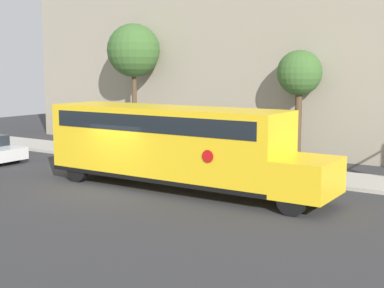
# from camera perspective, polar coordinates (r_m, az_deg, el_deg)

# --- Properties ---
(ground_plane) EXTENTS (60.00, 60.00, 0.00)m
(ground_plane) POSITION_cam_1_polar(r_m,az_deg,el_deg) (20.96, -8.69, -4.91)
(ground_plane) COLOR #333335
(sidewalk_strip) EXTENTS (44.00, 3.00, 0.15)m
(sidewalk_strip) POSITION_cam_1_polar(r_m,az_deg,el_deg) (26.03, 0.91, -2.12)
(sidewalk_strip) COLOR #B2ADA3
(sidewalk_strip) RESTS_ON ground
(building_backdrop) EXTENTS (32.00, 4.00, 10.28)m
(building_backdrop) POSITION_cam_1_polar(r_m,az_deg,el_deg) (31.32, 7.39, 8.84)
(building_backdrop) COLOR #9E937F
(building_backdrop) RESTS_ON ground
(school_bus) EXTENTS (11.70, 2.57, 3.20)m
(school_bus) POSITION_cam_1_polar(r_m,az_deg,el_deg) (20.66, -2.00, 0.16)
(school_bus) COLOR yellow
(school_bus) RESTS_ON ground
(tree_near_sidewalk) EXTENTS (3.13, 3.13, 7.31)m
(tree_near_sidewalk) POSITION_cam_1_polar(r_m,az_deg,el_deg) (32.19, -6.25, 9.83)
(tree_near_sidewalk) COLOR brown
(tree_near_sidewalk) RESTS_ON ground
(tree_far_sidewalk) EXTENTS (2.25, 2.25, 5.59)m
(tree_far_sidewalk) POSITION_cam_1_polar(r_m,az_deg,el_deg) (27.27, 11.38, 7.26)
(tree_far_sidewalk) COLOR brown
(tree_far_sidewalk) RESTS_ON ground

